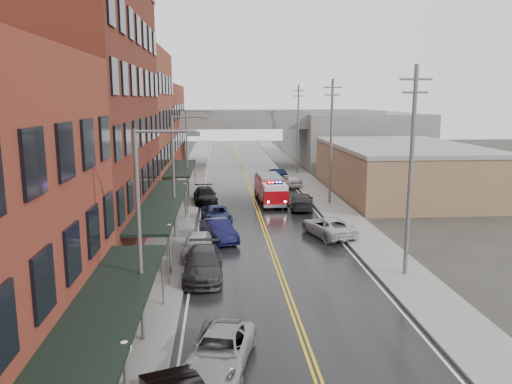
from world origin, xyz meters
TOP-DOWN VIEW (x-y plane):
  - road at (0.00, 30.00)m, footprint 11.00×160.00m
  - sidewalk_left at (-7.30, 30.00)m, footprint 3.00×160.00m
  - sidewalk_right at (7.30, 30.00)m, footprint 3.00×160.00m
  - curb_left at (-5.65, 30.00)m, footprint 0.30×160.00m
  - curb_right at (5.65, 30.00)m, footprint 0.30×160.00m
  - brick_building_b at (-13.30, 23.00)m, footprint 9.00×20.00m
  - brick_building_c at (-13.30, 40.50)m, footprint 9.00×15.00m
  - brick_building_far at (-13.30, 58.00)m, footprint 9.00×20.00m
  - tan_building at (16.00, 40.00)m, footprint 14.00×22.00m
  - right_far_block at (18.00, 70.00)m, footprint 18.00×30.00m
  - awning_0 at (-7.49, 4.00)m, footprint 2.60×16.00m
  - awning_1 at (-7.49, 23.00)m, footprint 2.60×18.00m
  - awning_2 at (-7.49, 40.50)m, footprint 2.60×13.00m
  - globe_lamp_0 at (-6.40, 2.00)m, footprint 0.44×0.44m
  - globe_lamp_1 at (-6.40, 16.00)m, footprint 0.44×0.44m
  - globe_lamp_2 at (-6.40, 30.00)m, footprint 0.44×0.44m
  - street_lamp_0 at (-6.55, 8.00)m, footprint 2.64×0.22m
  - street_lamp_1 at (-6.55, 24.00)m, footprint 2.64×0.22m
  - street_lamp_2 at (-6.55, 40.00)m, footprint 2.64×0.22m
  - utility_pole_0 at (7.20, 15.00)m, footprint 1.80×0.24m
  - utility_pole_1 at (7.20, 35.00)m, footprint 1.80×0.24m
  - utility_pole_2 at (7.20, 55.00)m, footprint 1.80×0.24m
  - overpass at (0.00, 62.00)m, footprint 40.00×10.00m
  - fire_truck at (1.53, 36.10)m, footprint 3.25×7.45m
  - parked_car_left_2 at (-3.60, 5.80)m, footprint 3.26×5.23m
  - parked_car_left_3 at (-4.50, 15.70)m, footprint 2.26×5.53m
  - parked_car_left_4 at (-5.00, 19.55)m, footprint 2.02×4.65m
  - parked_car_left_5 at (-3.60, 23.17)m, footprint 3.03×4.92m
  - parked_car_left_6 at (-3.78, 28.80)m, footprint 2.84×5.03m
  - parked_car_left_7 at (-4.90, 36.51)m, footprint 2.66×5.54m
  - parked_car_right_0 at (4.58, 23.80)m, footprint 3.86×5.81m
  - parked_car_right_1 at (4.18, 33.19)m, footprint 2.96×5.39m
  - parked_car_right_2 at (4.58, 45.12)m, footprint 3.06×4.79m
  - parked_car_right_3 at (3.82, 50.78)m, footprint 2.51×4.47m

SIDE VIEW (x-z plane):
  - road at x=0.00m, z-range 0.00..0.02m
  - sidewalk_left at x=-7.30m, z-range 0.00..0.15m
  - sidewalk_right at x=7.30m, z-range 0.00..0.15m
  - curb_left at x=-5.65m, z-range 0.00..0.15m
  - curb_right at x=5.65m, z-range 0.00..0.15m
  - parked_car_left_6 at x=-3.78m, z-range 0.00..1.32m
  - parked_car_left_2 at x=-3.60m, z-range 0.00..1.35m
  - parked_car_right_3 at x=3.82m, z-range 0.00..1.39m
  - parked_car_right_1 at x=4.18m, z-range 0.00..1.48m
  - parked_car_right_0 at x=4.58m, z-range 0.00..1.48m
  - parked_car_right_2 at x=4.58m, z-range 0.00..1.52m
  - parked_car_left_5 at x=-3.60m, z-range 0.00..1.53m
  - parked_car_left_7 at x=-4.90m, z-range 0.00..1.56m
  - parked_car_left_4 at x=-5.00m, z-range 0.00..1.56m
  - parked_car_left_3 at x=-4.50m, z-range 0.00..1.60m
  - fire_truck at x=1.53m, z-range 0.11..2.79m
  - globe_lamp_0 at x=-6.40m, z-range 0.75..3.87m
  - globe_lamp_1 at x=-6.40m, z-range 0.75..3.87m
  - globe_lamp_2 at x=-6.40m, z-range 0.75..3.87m
  - tan_building at x=16.00m, z-range 0.00..5.00m
  - awning_2 at x=-7.49m, z-range 1.44..4.53m
  - awning_0 at x=-7.49m, z-range 1.44..4.53m
  - awning_1 at x=-7.49m, z-range 1.44..4.53m
  - right_far_block at x=18.00m, z-range 0.00..8.00m
  - street_lamp_0 at x=-6.55m, z-range 0.69..9.69m
  - street_lamp_1 at x=-6.55m, z-range 0.69..9.69m
  - street_lamp_2 at x=-6.55m, z-range 0.69..9.69m
  - overpass at x=0.00m, z-range 2.24..9.74m
  - brick_building_far at x=-13.30m, z-range 0.00..12.00m
  - utility_pole_0 at x=7.20m, z-range 0.31..12.31m
  - utility_pole_1 at x=7.20m, z-range 0.31..12.31m
  - utility_pole_2 at x=7.20m, z-range 0.31..12.31m
  - brick_building_c at x=-13.30m, z-range 0.00..15.00m
  - brick_building_b at x=-13.30m, z-range 0.00..18.00m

